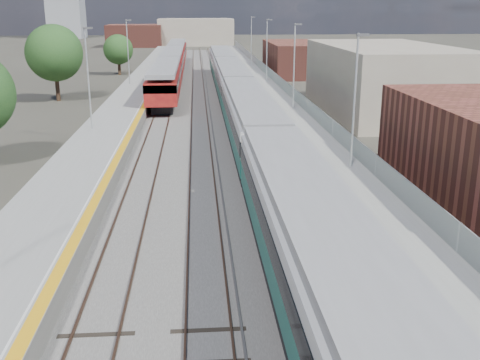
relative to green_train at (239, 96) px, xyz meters
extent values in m
plane|color=#47443A|center=(-1.50, 9.66, -2.38)|extent=(320.00, 320.00, 0.00)
cube|color=#565451|center=(-3.75, 12.16, -2.35)|extent=(10.50, 155.00, 0.06)
cube|color=#4C3323|center=(-0.72, 14.66, -2.27)|extent=(0.07, 160.00, 0.14)
cube|color=#4C3323|center=(0.72, 14.66, -2.27)|extent=(0.07, 160.00, 0.14)
cube|color=#4C3323|center=(-4.22, 14.66, -2.27)|extent=(0.07, 160.00, 0.14)
cube|color=#4C3323|center=(-2.78, 14.66, -2.27)|extent=(0.07, 160.00, 0.14)
cube|color=#4C3323|center=(-7.72, 14.66, -2.27)|extent=(0.07, 160.00, 0.14)
cube|color=#4C3323|center=(-6.28, 14.66, -2.27)|extent=(0.07, 160.00, 0.14)
cube|color=gray|center=(-1.05, 14.66, -2.28)|extent=(0.08, 160.00, 0.10)
cube|color=gray|center=(-2.45, 14.66, -2.28)|extent=(0.08, 160.00, 0.10)
cube|color=slate|center=(3.75, 12.16, -1.88)|extent=(4.70, 155.00, 1.00)
cube|color=gray|center=(3.75, 12.16, -1.38)|extent=(4.70, 155.00, 0.03)
cube|color=orange|center=(1.65, 12.16, -1.36)|extent=(0.40, 155.00, 0.01)
cube|color=gray|center=(5.95, 12.16, -0.78)|extent=(0.06, 155.00, 1.20)
cylinder|color=#9EA0A3|center=(5.10, -18.34, 2.39)|extent=(0.12, 0.12, 7.50)
cube|color=#4C4C4F|center=(5.35, -18.34, 6.04)|extent=(0.70, 0.18, 0.14)
cylinder|color=#9EA0A3|center=(5.10, 1.66, 2.39)|extent=(0.12, 0.12, 7.50)
cube|color=#4C4C4F|center=(5.35, 1.66, 6.04)|extent=(0.70, 0.18, 0.14)
cylinder|color=#9EA0A3|center=(5.10, 21.66, 2.39)|extent=(0.12, 0.12, 7.50)
cube|color=#4C4C4F|center=(5.35, 21.66, 6.04)|extent=(0.70, 0.18, 0.14)
cylinder|color=#9EA0A3|center=(5.10, 41.66, 2.39)|extent=(0.12, 0.12, 7.50)
cube|color=#4C4C4F|center=(5.35, 41.66, 6.04)|extent=(0.70, 0.18, 0.14)
cube|color=slate|center=(-10.55, 12.16, -1.88)|extent=(4.30, 155.00, 1.00)
cube|color=gray|center=(-10.55, 12.16, -1.38)|extent=(4.30, 155.00, 0.03)
cube|color=orange|center=(-8.65, 12.16, -1.36)|extent=(0.45, 155.00, 0.01)
cube|color=silver|center=(-9.00, 12.16, -1.36)|extent=(0.08, 155.00, 0.01)
cylinder|color=#9EA0A3|center=(-11.70, -6.34, 2.39)|extent=(0.12, 0.12, 7.50)
cube|color=#4C4C4F|center=(-11.45, -6.34, 6.04)|extent=(0.70, 0.18, 0.14)
cylinder|color=#9EA0A3|center=(-11.70, 19.66, 2.39)|extent=(0.12, 0.12, 7.50)
cube|color=#4C4C4F|center=(-11.45, 19.66, 6.04)|extent=(0.70, 0.18, 0.14)
cube|color=gray|center=(14.50, 4.66, 0.82)|extent=(11.00, 22.00, 6.40)
cube|color=brown|center=(11.50, 37.66, 0.02)|extent=(8.00, 18.00, 4.80)
cube|color=gray|center=(-3.50, 109.66, 1.12)|extent=(20.00, 14.00, 7.00)
cube|color=brown|center=(-19.50, 104.66, 0.42)|extent=(14.00, 12.00, 5.60)
cube|color=black|center=(0.00, -31.72, -1.44)|extent=(2.90, 20.80, 0.49)
cube|color=#126154|center=(0.00, -31.72, -0.59)|extent=(3.01, 20.80, 1.22)
cube|color=black|center=(0.00, -31.72, 0.37)|extent=(3.07, 20.80, 0.83)
cube|color=silver|center=(0.00, -31.72, 1.03)|extent=(3.01, 20.80, 0.51)
cube|color=gray|center=(0.00, -31.72, 1.48)|extent=(2.67, 20.80, 0.43)
cube|color=black|center=(0.00, -10.42, -1.44)|extent=(2.90, 20.80, 0.49)
cube|color=#126154|center=(0.00, -10.42, -0.59)|extent=(3.01, 20.80, 1.22)
cube|color=black|center=(0.00, -10.42, 0.37)|extent=(3.07, 20.80, 0.83)
cube|color=silver|center=(0.00, -10.42, 1.03)|extent=(3.01, 20.80, 0.51)
cube|color=gray|center=(0.00, -10.42, 1.48)|extent=(2.67, 20.80, 0.43)
cube|color=black|center=(0.00, 10.88, -1.44)|extent=(2.90, 20.80, 0.49)
cube|color=#126154|center=(0.00, 10.88, -0.59)|extent=(3.01, 20.80, 1.22)
cube|color=black|center=(0.00, 10.88, 0.37)|extent=(3.07, 20.80, 0.83)
cube|color=silver|center=(0.00, 10.88, 1.03)|extent=(3.01, 20.80, 0.51)
cube|color=gray|center=(0.00, 10.88, 1.48)|extent=(2.67, 20.80, 0.43)
cube|color=black|center=(0.00, 32.18, -1.44)|extent=(2.90, 20.80, 0.49)
cube|color=#126154|center=(0.00, 32.18, -0.59)|extent=(3.01, 20.80, 1.22)
cube|color=black|center=(0.00, 32.18, 0.37)|extent=(3.07, 20.80, 0.83)
cube|color=silver|center=(0.00, 32.18, 1.03)|extent=(3.01, 20.80, 0.51)
cube|color=gray|center=(0.00, 32.18, 1.48)|extent=(2.67, 20.80, 0.43)
cube|color=black|center=(-7.00, 12.41, -1.88)|extent=(2.05, 17.41, 0.71)
cube|color=maroon|center=(-7.00, 12.41, -0.17)|extent=(3.02, 20.48, 2.16)
cube|color=black|center=(-7.00, 12.41, 0.37)|extent=(3.08, 20.48, 0.75)
cube|color=gray|center=(-7.00, 12.41, 1.45)|extent=(2.70, 20.48, 0.43)
cube|color=black|center=(-7.00, 33.40, -1.88)|extent=(2.05, 17.41, 0.71)
cube|color=maroon|center=(-7.00, 33.40, -0.17)|extent=(3.02, 20.48, 2.16)
cube|color=black|center=(-7.00, 33.40, 0.37)|extent=(3.08, 20.48, 0.75)
cube|color=gray|center=(-7.00, 33.40, 1.45)|extent=(2.70, 20.48, 0.43)
cube|color=black|center=(-7.00, 54.38, -1.88)|extent=(2.05, 17.41, 0.71)
cube|color=maroon|center=(-7.00, 54.38, -0.17)|extent=(3.02, 20.48, 2.16)
cube|color=black|center=(-7.00, 54.38, 0.37)|extent=(3.08, 20.48, 0.75)
cube|color=gray|center=(-7.00, 54.38, 1.45)|extent=(2.70, 20.48, 0.43)
cylinder|color=#382619|center=(-18.86, 13.84, -0.95)|extent=(0.44, 0.44, 2.86)
sphere|color=#19421B|center=(-18.86, 13.84, 2.79)|extent=(6.05, 6.05, 6.05)
cylinder|color=#382619|center=(-15.35, 38.71, -1.33)|extent=(0.44, 0.44, 2.11)
sphere|color=#19421B|center=(-15.35, 38.71, 1.42)|extent=(4.45, 4.45, 4.45)
cylinder|color=#382619|center=(20.68, 27.45, -1.43)|extent=(0.44, 0.44, 1.90)
sphere|color=#19421B|center=(20.68, 27.45, 1.05)|extent=(4.01, 4.01, 4.01)
camera|label=1|loc=(-3.70, -49.03, 7.45)|focal=42.00mm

